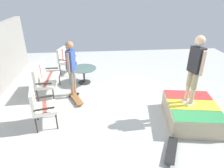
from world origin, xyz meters
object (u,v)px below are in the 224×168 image
at_px(skate_ramp, 192,113).
at_px(patio_chair_by_wall, 39,104).
at_px(patio_chair_near_house, 65,58).
at_px(skateboard_spare, 171,150).
at_px(person_skater, 195,66).
at_px(person_watching, 71,65).
at_px(patio_bench, 44,76).
at_px(skateboard_by_bench, 76,99).
at_px(patio_table, 84,72).

distance_m(skate_ramp, patio_chair_by_wall, 3.86).
distance_m(patio_chair_near_house, skateboard_spare, 5.40).
relative_size(patio_chair_near_house, person_skater, 0.59).
xyz_separation_m(patio_chair_near_house, person_watching, (-1.99, -0.47, 0.44)).
xyz_separation_m(skate_ramp, skateboard_spare, (-1.06, 0.93, -0.16)).
relative_size(patio_chair_near_house, patio_chair_by_wall, 1.00).
xyz_separation_m(patio_bench, patio_chair_near_house, (1.72, -0.44, -0.00)).
bearing_deg(person_watching, skateboard_spare, -139.98).
height_order(patio_chair_near_house, person_skater, person_skater).
bearing_deg(patio_chair_by_wall, patio_bench, 8.13).
bearing_deg(person_skater, person_watching, 63.27).
bearing_deg(patio_bench, person_watching, -106.09).
bearing_deg(patio_chair_by_wall, skateboard_by_bench, -34.90).
distance_m(person_skater, skateboard_spare, 1.98).
xyz_separation_m(skate_ramp, patio_chair_near_house, (3.59, 3.64, 0.37)).
relative_size(skate_ramp, skateboard_spare, 2.62).
height_order(patio_bench, patio_table, patio_bench).
bearing_deg(skate_ramp, person_watching, 63.19).
relative_size(patio_bench, patio_table, 1.39).
bearing_deg(person_watching, skate_ramp, -116.81).
relative_size(person_skater, skateboard_spare, 2.15).
relative_size(person_skater, skateboard_by_bench, 2.12).
bearing_deg(skateboard_by_bench, skate_ramp, -112.38).
relative_size(skate_ramp, person_skater, 1.22).
distance_m(patio_bench, person_watching, 1.05).
bearing_deg(patio_table, patio_bench, 119.77).
height_order(person_skater, skateboard_spare, person_skater).
distance_m(skateboard_by_bench, skateboard_spare, 3.16).
xyz_separation_m(person_watching, skateboard_spare, (-2.66, -2.23, -0.97)).
relative_size(skate_ramp, person_watching, 1.18).
distance_m(patio_table, skateboard_by_bench, 1.35).
bearing_deg(skateboard_by_bench, person_skater, -112.07).
height_order(patio_chair_by_wall, patio_table, patio_chair_by_wall).
height_order(skate_ramp, skateboard_spare, skate_ramp).
bearing_deg(person_skater, patio_table, 47.71).
height_order(patio_table, person_skater, person_skater).
bearing_deg(skate_ramp, patio_table, 48.25).
relative_size(patio_chair_by_wall, skateboard_by_bench, 1.25).
bearing_deg(skateboard_spare, skate_ramp, -41.20).
bearing_deg(person_watching, patio_bench, 73.91).
distance_m(skate_ramp, patio_chair_near_house, 5.12).
bearing_deg(patio_bench, skateboard_spare, -132.87).
relative_size(patio_chair_near_house, patio_table, 1.13).
bearing_deg(patio_chair_near_house, patio_chair_by_wall, 176.65).
xyz_separation_m(skate_ramp, patio_chair_by_wall, (0.16, 3.84, 0.37)).
relative_size(patio_bench, patio_chair_near_house, 1.23).
bearing_deg(patio_chair_by_wall, skateboard_spare, -112.82).
relative_size(patio_chair_by_wall, person_skater, 0.59).
xyz_separation_m(patio_bench, skateboard_by_bench, (-0.60, -1.01, -0.53)).
bearing_deg(person_watching, patio_chair_by_wall, 154.89).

